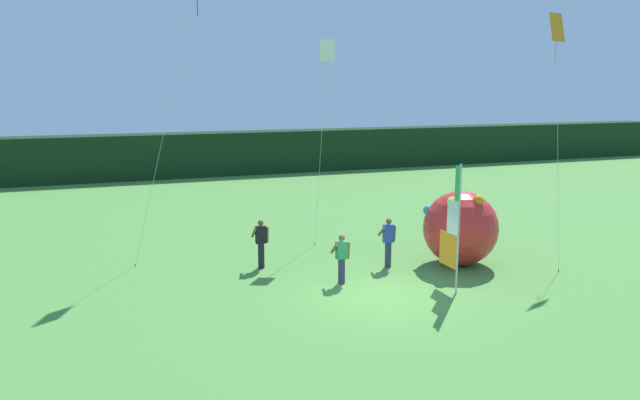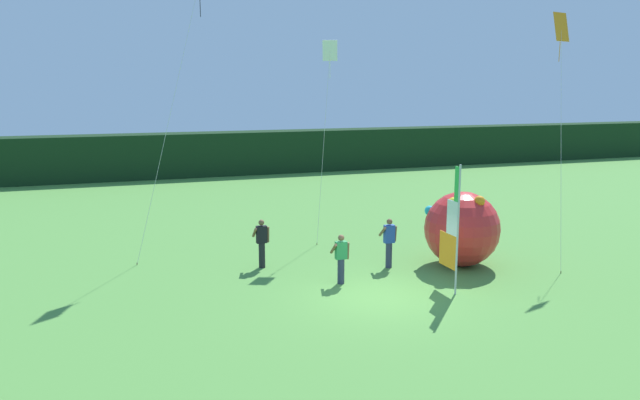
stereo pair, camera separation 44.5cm
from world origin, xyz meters
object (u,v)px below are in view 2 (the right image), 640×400
object	(u,v)px
kite_white_diamond_2	(329,62)
person_near_banner	(341,258)
inflatable_balloon	(462,229)
kite_orange_diamond_1	(561,37)
person_far_left	(389,242)
person_mid_field	(262,242)
banner_flag	(452,231)

from	to	relation	value
kite_white_diamond_2	person_near_banner	bearing A→B (deg)	-106.23
inflatable_balloon	kite_orange_diamond_1	bearing A→B (deg)	8.09
kite_orange_diamond_1	kite_white_diamond_2	bearing A→B (deg)	148.14
person_near_banner	person_far_left	distance (m)	2.46
inflatable_balloon	kite_orange_diamond_1	world-z (taller)	kite_orange_diamond_1
kite_orange_diamond_1	person_mid_field	bearing A→B (deg)	172.39
inflatable_balloon	kite_white_diamond_2	world-z (taller)	kite_white_diamond_2
banner_flag	person_far_left	size ratio (longest dim) A/B	2.29
person_mid_field	person_far_left	world-z (taller)	person_far_left
person_far_left	banner_flag	bearing A→B (deg)	-76.37
kite_orange_diamond_1	inflatable_balloon	bearing A→B (deg)	-171.91
person_far_left	inflatable_balloon	xyz separation A→B (m)	(2.51, -0.59, 0.39)
banner_flag	inflatable_balloon	world-z (taller)	banner_flag
person_mid_field	kite_orange_diamond_1	world-z (taller)	kite_orange_diamond_1
banner_flag	person_near_banner	xyz separation A→B (m)	(-2.90, 1.80, -1.04)
person_mid_field	person_far_left	distance (m)	4.40
banner_flag	person_far_left	world-z (taller)	banner_flag
person_near_banner	kite_white_diamond_2	world-z (taller)	kite_white_diamond_2
person_near_banner	kite_white_diamond_2	size ratio (longest dim) A/B	0.20
person_near_banner	inflatable_balloon	xyz separation A→B (m)	(4.71, 0.51, 0.46)
banner_flag	person_mid_field	world-z (taller)	banner_flag
person_near_banner	person_far_left	bearing A→B (deg)	26.50
person_near_banner	kite_orange_diamond_1	world-z (taller)	kite_orange_diamond_1
person_near_banner	kite_orange_diamond_1	distance (m)	11.40
inflatable_balloon	banner_flag	bearing A→B (deg)	-128.02
banner_flag	kite_white_diamond_2	bearing A→B (deg)	99.78
person_far_left	kite_white_diamond_2	bearing A→B (deg)	97.24
banner_flag	kite_orange_diamond_1	world-z (taller)	kite_orange_diamond_1
person_far_left	inflatable_balloon	size ratio (longest dim) A/B	0.66
inflatable_balloon	kite_orange_diamond_1	xyz separation A→B (m)	(4.15, 0.59, 6.62)
inflatable_balloon	person_mid_field	bearing A→B (deg)	163.01
kite_white_diamond_2	kite_orange_diamond_1	bearing A→B (deg)	-31.86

